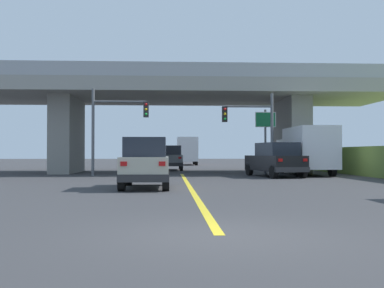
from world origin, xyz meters
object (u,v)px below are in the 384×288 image
(sedan_oncoming, at_px, (171,158))
(suv_crossing, at_px, (275,160))
(suv_lead, at_px, (146,163))
(highway_sign, at_px, (265,128))
(box_truck, at_px, (306,150))
(traffic_signal_farside, at_px, (113,121))
(semi_truck_distant, at_px, (187,151))
(traffic_signal_nearside, at_px, (254,124))

(sedan_oncoming, bearing_deg, suv_crossing, -62.44)
(suv_lead, distance_m, highway_sign, 14.05)
(suv_lead, height_order, highway_sign, highway_sign)
(suv_lead, xyz_separation_m, highway_sign, (7.31, 11.82, 2.07))
(suv_lead, xyz_separation_m, box_truck, (9.73, 10.76, 0.58))
(suv_lead, height_order, traffic_signal_farside, traffic_signal_farside)
(traffic_signal_farside, bearing_deg, semi_truck_distant, 78.22)
(sedan_oncoming, bearing_deg, traffic_signal_farside, -109.00)
(semi_truck_distant, bearing_deg, suv_lead, -94.78)
(suv_crossing, distance_m, traffic_signal_nearside, 2.65)
(suv_crossing, bearing_deg, box_truck, 28.70)
(traffic_signal_farside, relative_size, highway_sign, 1.25)
(suv_lead, distance_m, traffic_signal_nearside, 11.77)
(highway_sign, bearing_deg, box_truck, -23.54)
(traffic_signal_farside, height_order, semi_truck_distant, traffic_signal_farside)
(suv_crossing, distance_m, highway_sign, 3.77)
(traffic_signal_nearside, xyz_separation_m, semi_truck_distant, (-3.11, 26.93, -1.50))
(sedan_oncoming, xyz_separation_m, traffic_signal_nearside, (5.08, -10.66, 2.16))
(suv_lead, distance_m, box_truck, 14.52)
(suv_crossing, bearing_deg, traffic_signal_farside, 160.86)
(traffic_signal_nearside, bearing_deg, suv_crossing, -46.35)
(traffic_signal_farside, bearing_deg, suv_lead, -75.96)
(sedan_oncoming, relative_size, traffic_signal_farside, 0.85)
(suv_crossing, height_order, semi_truck_distant, semi_truck_distant)
(highway_sign, distance_m, semi_truck_distant, 25.29)
(traffic_signal_nearside, xyz_separation_m, traffic_signal_farside, (-8.68, 0.21, 0.20))
(traffic_signal_farside, distance_m, highway_sign, 9.98)
(suv_lead, relative_size, highway_sign, 1.01)
(suv_crossing, xyz_separation_m, traffic_signal_nearside, (-1.06, 1.11, 2.16))
(semi_truck_distant, bearing_deg, highway_sign, -80.35)
(suv_crossing, relative_size, traffic_signal_farside, 0.96)
(suv_crossing, height_order, traffic_signal_nearside, traffic_signal_nearside)
(suv_crossing, relative_size, highway_sign, 1.20)
(suv_lead, xyz_separation_m, suv_crossing, (7.24, 8.67, 0.01))
(traffic_signal_nearside, bearing_deg, semi_truck_distant, 96.59)
(traffic_signal_nearside, distance_m, highway_sign, 2.33)
(suv_crossing, height_order, traffic_signal_farside, traffic_signal_farside)
(box_truck, relative_size, semi_truck_distant, 0.99)
(traffic_signal_nearside, xyz_separation_m, highway_sign, (1.12, 2.04, -0.09))
(suv_lead, bearing_deg, traffic_signal_farside, 104.04)
(traffic_signal_farside, relative_size, semi_truck_distant, 0.77)
(suv_lead, xyz_separation_m, sedan_oncoming, (1.10, 20.44, 0.00))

